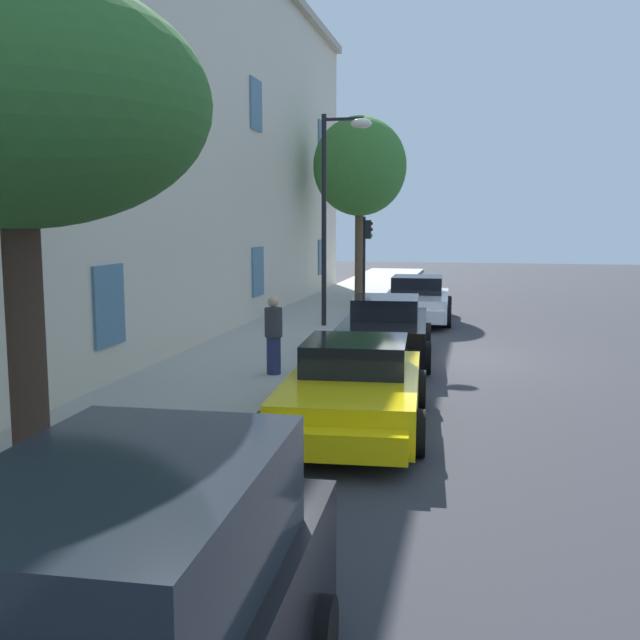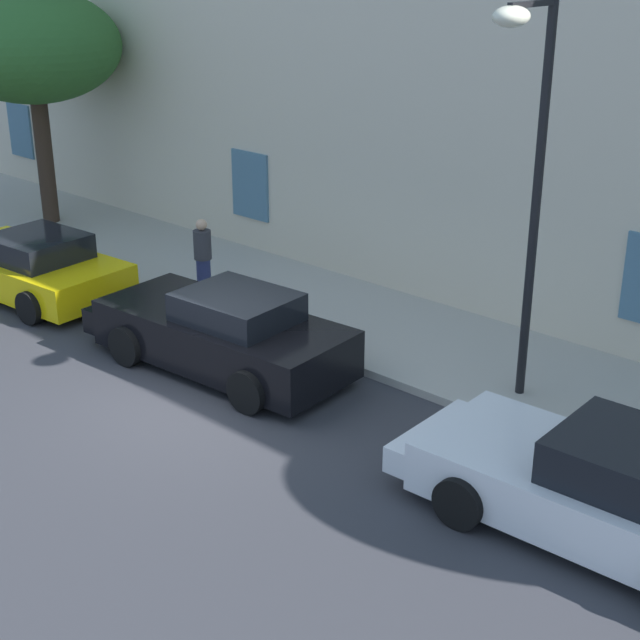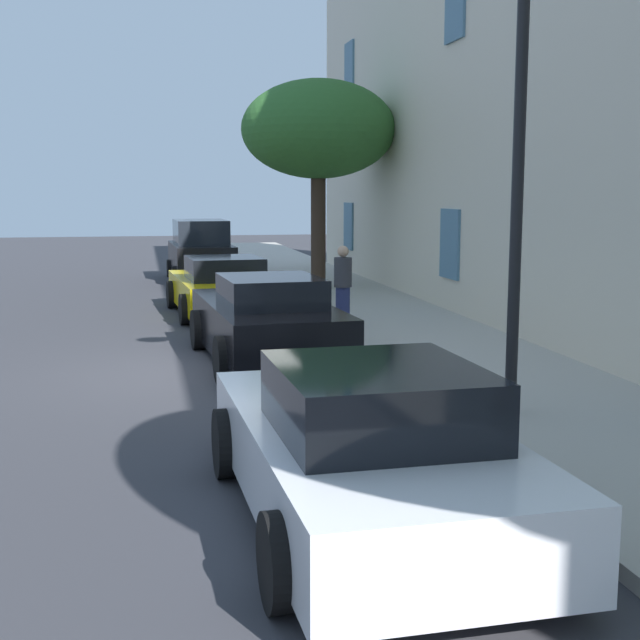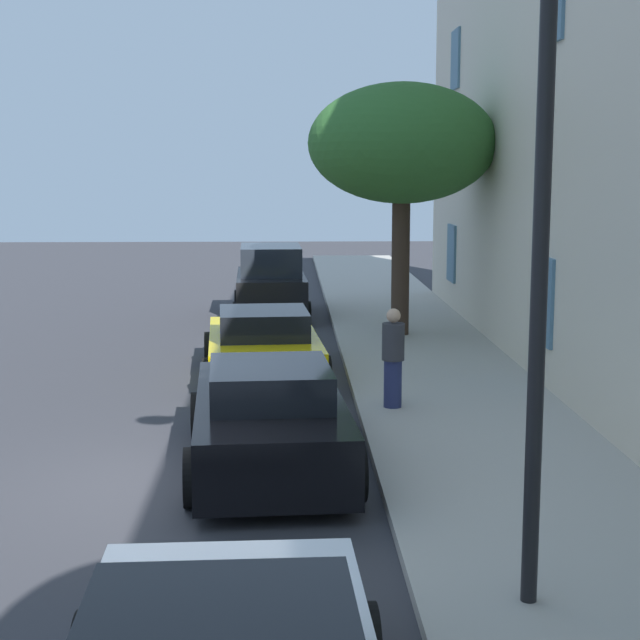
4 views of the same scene
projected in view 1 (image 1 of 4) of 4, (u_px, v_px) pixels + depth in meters
The scene contains 11 objects.
ground_plane at pixel (430, 357), 17.16m from camera, with size 80.00×80.00×0.00m, color #333338.
sidewalk at pixel (266, 348), 17.98m from camera, with size 60.00×3.29×0.14m, color #A8A399.
building_facade at pixel (110, 122), 18.06m from camera, with size 35.26×5.05×11.07m.
sportscar_red_lead at pixel (353, 392), 11.17m from camera, with size 4.78×2.41×1.31m.
sportscar_yellow_flank at pixel (384, 334), 16.54m from camera, with size 4.98×2.30×1.42m.
sportscar_white_middle at pixel (416, 302), 23.21m from camera, with size 4.89×2.30×1.39m.
tree_near_kerb at pixel (14, 106), 7.69m from camera, with size 4.12×4.12×5.53m.
tree_midblock at pixel (360, 167), 27.87m from camera, with size 3.53×3.53×6.92m.
traffic_light at pixel (366, 245), 26.15m from camera, with size 0.22×0.36×3.15m.
street_lamp at pixel (338, 182), 20.78m from camera, with size 0.44×1.42×5.96m.
pedestrian_admiring at pixel (274, 335), 14.50m from camera, with size 0.38×0.38×1.55m.
Camera 1 is at (-17.06, -1.02, 3.14)m, focal length 41.46 mm.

